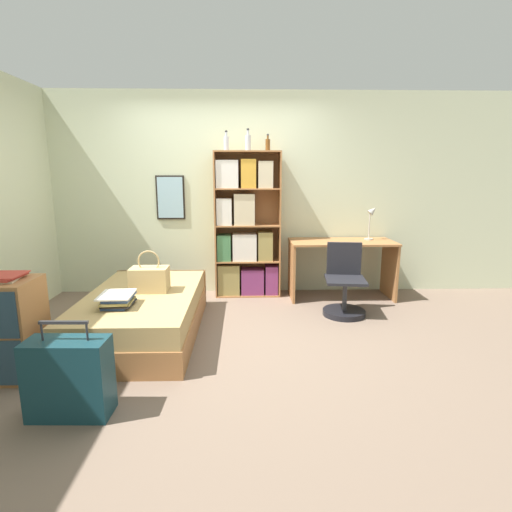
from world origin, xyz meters
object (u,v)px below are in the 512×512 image
at_px(book_stack_on_bed, 118,300).
at_px(bottle_brown, 248,142).
at_px(desk, 341,257).
at_px(bed, 144,313).
at_px(dresser, 4,329).
at_px(bottle_green, 226,143).
at_px(desk_chair, 344,293).
at_px(suitcase, 69,378).
at_px(bottle_clear, 268,144).
at_px(bookcase, 245,231).
at_px(handbag, 150,279).
at_px(desk_lamp, 372,216).
at_px(magazine_pile_on_dresser, 2,277).

height_order(book_stack_on_bed, bottle_brown, bottle_brown).
distance_m(book_stack_on_bed, desk, 2.82).
height_order(bed, bottle_brown, bottle_brown).
xyz_separation_m(dresser, bottle_brown, (1.92, 2.11, 1.56)).
bearing_deg(desk, bottle_green, 175.93).
bearing_deg(book_stack_on_bed, desk_chair, 22.79).
bearing_deg(bed, suitcase, -95.87).
bearing_deg(suitcase, book_stack_on_bed, 87.96).
distance_m(book_stack_on_bed, desk_chair, 2.44).
distance_m(dresser, bottle_green, 3.08).
height_order(bottle_green, desk, bottle_green).
bearing_deg(bottle_clear, bookcase, -179.12).
height_order(handbag, bookcase, bookcase).
bearing_deg(bookcase, desk_chair, -34.85).
relative_size(bookcase, desk_lamp, 4.14).
height_order(book_stack_on_bed, desk, desk).
relative_size(handbag, desk_chair, 0.51).
xyz_separation_m(book_stack_on_bed, desk, (2.34, 1.58, 0.03)).
bearing_deg(suitcase, bottle_green, 70.61).
distance_m(handbag, desk_lamp, 2.86).
xyz_separation_m(suitcase, magazine_pile_on_dresser, (-0.70, 0.57, 0.53)).
bearing_deg(dresser, bed, 43.58).
xyz_separation_m(bed, magazine_pile_on_dresser, (-0.84, -0.81, 0.59)).
height_order(magazine_pile_on_dresser, desk_chair, magazine_pile_on_dresser).
bearing_deg(bed, desk, 27.34).
relative_size(handbag, magazine_pile_on_dresser, 1.30).
height_order(bottle_clear, desk_chair, bottle_clear).
bearing_deg(bed, bottle_green, 58.01).
distance_m(book_stack_on_bed, bottle_brown, 2.53).
relative_size(bottle_green, bottle_brown, 0.90).
distance_m(book_stack_on_bed, desk_lamp, 3.24).
bearing_deg(handbag, desk_chair, 13.08).
xyz_separation_m(dresser, desk_chair, (2.99, 1.34, -0.14)).
xyz_separation_m(bed, bottle_green, (0.79, 1.26, 1.72)).
distance_m(bookcase, bottle_clear, 1.11).
relative_size(book_stack_on_bed, suitcase, 0.56).
relative_size(bed, bookcase, 1.02).
height_order(bottle_green, bottle_brown, bottle_brown).
bearing_deg(bookcase, handbag, -126.71).
relative_size(handbag, bottle_brown, 1.55).
bearing_deg(desk, bottle_brown, 173.84).
relative_size(bookcase, bottle_clear, 9.21).
relative_size(bottle_brown, desk_chair, 0.33).
bearing_deg(desk, desk_lamp, 11.24).
height_order(bed, bottle_green, bottle_green).
relative_size(suitcase, desk_lamp, 1.47).
xyz_separation_m(handbag, desk_lamp, (2.56, 1.20, 0.48)).
bearing_deg(suitcase, bed, 84.13).
xyz_separation_m(bottle_brown, desk_chair, (1.08, -0.77, -1.70)).
bearing_deg(handbag, suitcase, -98.33).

